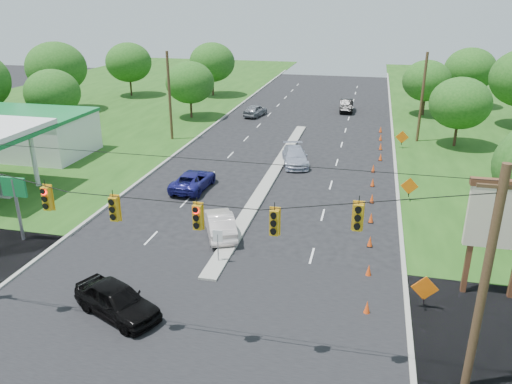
% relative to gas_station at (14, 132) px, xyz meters
% --- Properties ---
extents(ground, '(160.00, 160.00, 0.00)m').
position_rel_gas_station_xyz_m(ground, '(23.64, -20.24, -2.58)').
color(ground, black).
rests_on(ground, ground).
extents(cross_street, '(160.00, 14.00, 0.02)m').
position_rel_gas_station_xyz_m(cross_street, '(23.64, -20.24, -2.58)').
color(cross_street, black).
rests_on(cross_street, ground).
extents(curb_left, '(0.25, 110.00, 0.16)m').
position_rel_gas_station_xyz_m(curb_left, '(13.54, 9.76, -2.58)').
color(curb_left, gray).
rests_on(curb_left, ground).
extents(curb_right, '(0.25, 110.00, 0.16)m').
position_rel_gas_station_xyz_m(curb_right, '(33.74, 9.76, -2.58)').
color(curb_right, gray).
rests_on(curb_right, ground).
extents(median, '(1.00, 34.00, 0.18)m').
position_rel_gas_station_xyz_m(median, '(23.64, 0.76, -2.58)').
color(median, gray).
rests_on(median, ground).
extents(median_sign, '(0.55, 0.06, 2.05)m').
position_rel_gas_station_xyz_m(median_sign, '(23.64, -14.24, -1.11)').
color(median_sign, gray).
rests_on(median_sign, ground).
extents(signal_span, '(25.60, 0.32, 9.00)m').
position_rel_gas_station_xyz_m(signal_span, '(23.59, -21.24, 2.40)').
color(signal_span, '#422D1C').
rests_on(signal_span, ground).
extents(utility_pole_far_left, '(0.28, 0.28, 9.00)m').
position_rel_gas_station_xyz_m(utility_pole_far_left, '(11.14, 9.76, 1.92)').
color(utility_pole_far_left, '#422D1C').
rests_on(utility_pole_far_left, ground).
extents(utility_pole_far_right, '(0.28, 0.28, 9.00)m').
position_rel_gas_station_xyz_m(utility_pole_far_right, '(36.14, 14.76, 1.92)').
color(utility_pole_far_right, '#422D1C').
rests_on(utility_pole_far_right, ground).
extents(gas_station, '(18.40, 19.70, 5.20)m').
position_rel_gas_station_xyz_m(gas_station, '(0.00, 0.00, 0.00)').
color(gas_station, white).
rests_on(gas_station, ground).
extents(pylon_sign, '(5.90, 2.30, 6.12)m').
position_rel_gas_station_xyz_m(pylon_sign, '(37.95, -14.05, 1.42)').
color(pylon_sign, '#59331E').
rests_on(pylon_sign, ground).
extents(cone_0, '(0.32, 0.32, 0.70)m').
position_rel_gas_station_xyz_m(cone_0, '(31.86, -17.24, -2.23)').
color(cone_0, '#F84E15').
rests_on(cone_0, ground).
extents(cone_1, '(0.32, 0.32, 0.70)m').
position_rel_gas_station_xyz_m(cone_1, '(31.86, -13.74, -2.23)').
color(cone_1, '#F84E15').
rests_on(cone_1, ground).
extents(cone_2, '(0.32, 0.32, 0.70)m').
position_rel_gas_station_xyz_m(cone_2, '(31.86, -10.24, -2.23)').
color(cone_2, '#F84E15').
rests_on(cone_2, ground).
extents(cone_3, '(0.32, 0.32, 0.70)m').
position_rel_gas_station_xyz_m(cone_3, '(31.86, -6.74, -2.23)').
color(cone_3, '#F84E15').
rests_on(cone_3, ground).
extents(cone_4, '(0.32, 0.32, 0.70)m').
position_rel_gas_station_xyz_m(cone_4, '(31.86, -3.24, -2.23)').
color(cone_4, '#F84E15').
rests_on(cone_4, ground).
extents(cone_5, '(0.32, 0.32, 0.70)m').
position_rel_gas_station_xyz_m(cone_5, '(31.86, 0.26, -2.23)').
color(cone_5, '#F84E15').
rests_on(cone_5, ground).
extents(cone_6, '(0.32, 0.32, 0.70)m').
position_rel_gas_station_xyz_m(cone_6, '(31.86, 3.76, -2.23)').
color(cone_6, '#F84E15').
rests_on(cone_6, ground).
extents(cone_7, '(0.32, 0.32, 0.70)m').
position_rel_gas_station_xyz_m(cone_7, '(32.46, 7.26, -2.23)').
color(cone_7, '#F84E15').
rests_on(cone_7, ground).
extents(cone_8, '(0.32, 0.32, 0.70)m').
position_rel_gas_station_xyz_m(cone_8, '(32.46, 10.76, -2.23)').
color(cone_8, '#F84E15').
rests_on(cone_8, ground).
extents(cone_9, '(0.32, 0.32, 0.70)m').
position_rel_gas_station_xyz_m(cone_9, '(32.46, 14.26, -2.23)').
color(cone_9, '#F84E15').
rests_on(cone_9, ground).
extents(cone_10, '(0.32, 0.32, 0.70)m').
position_rel_gas_station_xyz_m(cone_10, '(32.46, 17.76, -2.23)').
color(cone_10, '#F84E15').
rests_on(cone_10, ground).
extents(work_sign_0, '(1.27, 0.58, 1.37)m').
position_rel_gas_station_xyz_m(work_sign_0, '(34.44, -16.24, -1.48)').
color(work_sign_0, black).
rests_on(work_sign_0, ground).
extents(work_sign_1, '(1.27, 0.58, 1.37)m').
position_rel_gas_station_xyz_m(work_sign_1, '(34.44, -2.24, -1.48)').
color(work_sign_1, black).
rests_on(work_sign_1, ground).
extents(work_sign_2, '(1.27, 0.58, 1.37)m').
position_rel_gas_station_xyz_m(work_sign_2, '(34.44, 11.76, -1.48)').
color(work_sign_2, black).
rests_on(work_sign_2, ground).
extents(tree_2, '(5.88, 5.88, 6.86)m').
position_rel_gas_station_xyz_m(tree_2, '(-2.36, 9.76, 1.76)').
color(tree_2, black).
rests_on(tree_2, ground).
extents(tree_3, '(7.56, 7.56, 8.82)m').
position_rel_gas_station_xyz_m(tree_3, '(-8.36, 19.76, 3.00)').
color(tree_3, black).
rests_on(tree_3, ground).
extents(tree_4, '(6.72, 6.72, 7.84)m').
position_rel_gas_station_xyz_m(tree_4, '(-4.36, 31.76, 2.38)').
color(tree_4, black).
rests_on(tree_4, ground).
extents(tree_5, '(5.88, 5.88, 6.86)m').
position_rel_gas_station_xyz_m(tree_5, '(9.64, 19.76, 1.76)').
color(tree_5, black).
rests_on(tree_5, ground).
extents(tree_6, '(6.72, 6.72, 7.84)m').
position_rel_gas_station_xyz_m(tree_6, '(7.64, 34.76, 2.38)').
color(tree_6, black).
rests_on(tree_6, ground).
extents(tree_9, '(5.88, 5.88, 6.86)m').
position_rel_gas_station_xyz_m(tree_9, '(39.64, 13.76, 1.76)').
color(tree_9, black).
rests_on(tree_9, ground).
extents(tree_11, '(6.72, 6.72, 7.84)m').
position_rel_gas_station_xyz_m(tree_11, '(43.64, 34.76, 2.38)').
color(tree_11, black).
rests_on(tree_11, ground).
extents(tree_12, '(5.88, 5.88, 6.86)m').
position_rel_gas_station_xyz_m(tree_12, '(37.64, 27.76, 1.76)').
color(tree_12, black).
rests_on(tree_12, ground).
extents(black_sedan, '(5.06, 3.67, 1.60)m').
position_rel_gas_station_xyz_m(black_sedan, '(20.51, -19.98, -1.78)').
color(black_sedan, black).
rests_on(black_sedan, ground).
extents(white_sedan, '(3.37, 4.85, 1.52)m').
position_rel_gas_station_xyz_m(white_sedan, '(22.67, -10.73, -1.82)').
color(white_sedan, silver).
rests_on(white_sedan, ground).
extents(blue_pickup, '(2.54, 5.20, 1.42)m').
position_rel_gas_station_xyz_m(blue_pickup, '(18.28, -3.48, -1.86)').
color(blue_pickup, navy).
rests_on(blue_pickup, ground).
extents(silver_car_far, '(3.32, 5.52, 1.50)m').
position_rel_gas_station_xyz_m(silver_car_far, '(25.02, 4.37, -1.83)').
color(silver_car_far, '#9EA3BA').
rests_on(silver_car_far, ground).
extents(silver_car_oncoming, '(2.58, 4.61, 1.48)m').
position_rel_gas_station_xyz_m(silver_car_oncoming, '(17.13, 22.48, -1.83)').
color(silver_car_oncoming, slate).
rests_on(silver_car_oncoming, ground).
extents(dark_car_receding, '(1.84, 4.79, 1.56)m').
position_rel_gas_station_xyz_m(dark_car_receding, '(28.08, 27.84, -1.80)').
color(dark_car_receding, black).
rests_on(dark_car_receding, ground).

